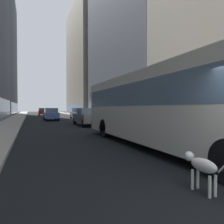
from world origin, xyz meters
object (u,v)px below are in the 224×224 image
Objects in this scene: dalmatian_dog at (201,165)px; car_blue_hatchback at (51,114)px; transit_bus at (159,104)px; car_silver_sedan at (79,114)px; car_grey_wagon at (88,117)px; car_red_coupe at (43,112)px.

car_blue_hatchback is at bearing 91.06° from dalmatian_dog.
transit_bus is 4.72m from dalmatian_dog.
car_silver_sedan is 26.11m from dalmatian_dog.
car_red_coupe is at bearing 94.77° from car_grey_wagon.
car_silver_sedan is at bearing 85.79° from transit_bus.
dalmatian_dog is (0.46, -24.88, -0.31)m from car_blue_hatchback.
car_red_coupe is at bearing 102.40° from car_silver_sedan.
car_grey_wagon is at bearing -75.94° from car_blue_hatchback.
car_grey_wagon and car_blue_hatchback have the same top height.
transit_bus reaches higher than dalmatian_dog.
car_red_coupe reaches higher than dalmatian_dog.
car_silver_sedan is at bearing 82.21° from dalmatian_dog.
transit_bus reaches higher than car_silver_sedan.
transit_bus is 11.23m from car_grey_wagon.
car_silver_sedan is 4.12m from car_blue_hatchback.
transit_bus is 40.04m from car_red_coupe.
dalmatian_dog is at bearing -115.27° from transit_bus.
car_silver_sedan is 1.04× the size of car_red_coupe.
car_grey_wagon is at bearing -85.23° from car_red_coupe.
transit_bus is 11.98× the size of dalmatian_dog.
dalmatian_dog is at bearing -97.23° from car_grey_wagon.
car_blue_hatchback is at bearing 104.06° from car_grey_wagon.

